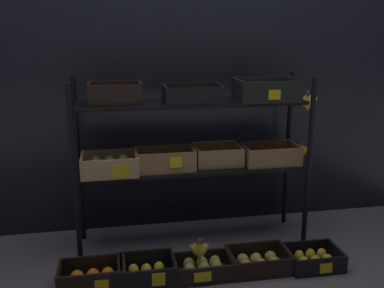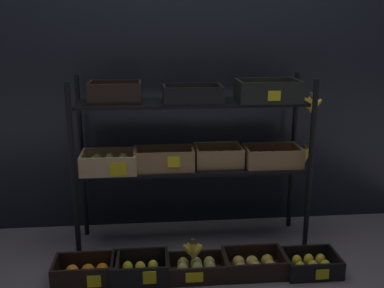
% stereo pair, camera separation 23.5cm
% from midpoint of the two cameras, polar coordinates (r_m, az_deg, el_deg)
% --- Properties ---
extents(ground_plane, '(10.00, 10.00, 0.00)m').
position_cam_midpoint_polar(ground_plane, '(3.06, -2.25, -12.40)').
color(ground_plane, slate).
extents(storefront_wall, '(3.84, 0.12, 2.23)m').
position_cam_midpoint_polar(storefront_wall, '(3.09, -3.45, 9.54)').
color(storefront_wall, black).
rests_on(storefront_wall, ground_plane).
extents(display_rack, '(1.57, 0.38, 1.10)m').
position_cam_midpoint_polar(display_rack, '(2.79, -1.87, 0.92)').
color(display_rack, black).
rests_on(display_rack, ground_plane).
extents(crate_ground_orange, '(0.37, 0.22, 0.13)m').
position_cam_midpoint_polar(crate_ground_orange, '(2.67, -15.24, -16.26)').
color(crate_ground_orange, black).
rests_on(crate_ground_orange, ground_plane).
extents(crate_ground_lemon, '(0.32, 0.25, 0.13)m').
position_cam_midpoint_polar(crate_ground_lemon, '(2.64, -8.46, -16.12)').
color(crate_ground_lemon, black).
rests_on(crate_ground_lemon, ground_plane).
extents(crate_ground_pear, '(0.34, 0.22, 0.11)m').
position_cam_midpoint_polar(crate_ground_pear, '(2.67, -1.22, -15.66)').
color(crate_ground_pear, black).
rests_on(crate_ground_pear, ground_plane).
extents(crate_ground_apple_gold, '(0.36, 0.25, 0.11)m').
position_cam_midpoint_polar(crate_ground_apple_gold, '(2.75, 6.05, -14.86)').
color(crate_ground_apple_gold, black).
rests_on(crate_ground_apple_gold, ground_plane).
extents(crate_ground_rightmost_lemon, '(0.32, 0.25, 0.11)m').
position_cam_midpoint_polar(crate_ground_rightmost_lemon, '(2.83, 12.92, -14.25)').
color(crate_ground_rightmost_lemon, black).
rests_on(crate_ground_rightmost_lemon, ground_plane).
extents(banana_bunch_loose, '(0.13, 0.05, 0.13)m').
position_cam_midpoint_polar(banana_bunch_loose, '(2.60, -1.67, -13.57)').
color(banana_bunch_loose, brown).
rests_on(banana_bunch_loose, crate_ground_pear).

